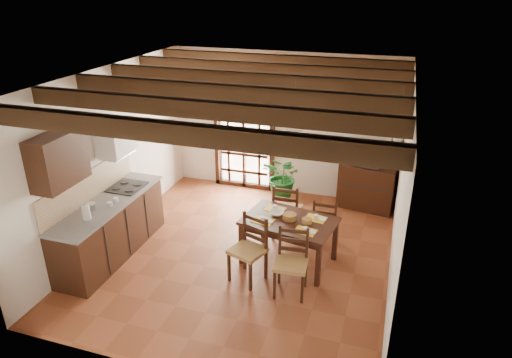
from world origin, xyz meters
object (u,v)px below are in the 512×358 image
at_px(dining_table, 289,225).
at_px(sideboard, 367,187).
at_px(chair_far_right, 325,231).
at_px(chair_near_right, 291,274).
at_px(crt_tv, 370,156).
at_px(potted_plant, 284,178).
at_px(chair_near_left, 248,261).
at_px(chair_far_left, 287,220).
at_px(kitchen_counter, 111,227).
at_px(pendant_lamp, 294,131).

bearing_deg(dining_table, sideboard, 75.92).
xyz_separation_m(chair_far_right, sideboard, (0.52, 1.57, 0.17)).
xyz_separation_m(chair_near_right, crt_tv, (0.75, 2.92, 0.76)).
bearing_deg(potted_plant, chair_near_left, -87.66).
bearing_deg(chair_far_left, chair_near_right, 105.12).
bearing_deg(potted_plant, sideboard, 14.86).
distance_m(dining_table, crt_tv, 2.43).
bearing_deg(dining_table, crt_tv, 75.86).
height_order(chair_far_left, crt_tv, crt_tv).
height_order(chair_far_left, potted_plant, potted_plant).
bearing_deg(sideboard, chair_near_left, -107.84).
height_order(kitchen_counter, pendant_lamp, pendant_lamp).
bearing_deg(sideboard, potted_plant, -156.35).
height_order(chair_near_left, pendant_lamp, pendant_lamp).
xyz_separation_m(chair_far_right, crt_tv, (0.52, 1.57, 0.79)).
bearing_deg(kitchen_counter, sideboard, 37.66).
xyz_separation_m(crt_tv, pendant_lamp, (-0.97, -2.09, 1.02)).
xyz_separation_m(chair_near_right, sideboard, (0.75, 2.92, 0.14)).
relative_size(dining_table, chair_far_left, 1.50).
distance_m(chair_near_right, chair_far_left, 1.52).
bearing_deg(chair_near_right, potted_plant, 101.82).
height_order(chair_far_left, chair_far_right, chair_far_left).
xyz_separation_m(chair_near_left, crt_tv, (1.41, 2.81, 0.75)).
height_order(dining_table, potted_plant, potted_plant).
bearing_deg(chair_far_left, potted_plant, -73.82).
height_order(dining_table, chair_far_left, chair_far_left).
relative_size(chair_far_right, pendant_lamp, 1.01).
distance_m(chair_far_left, pendant_lamp, 1.89).
xyz_separation_m(chair_near_left, potted_plant, (-0.10, 2.41, 0.26)).
bearing_deg(chair_near_left, pendant_lamp, 77.79).
distance_m(crt_tv, potted_plant, 1.63).
bearing_deg(chair_far_right, chair_near_left, 54.00).
xyz_separation_m(dining_table, chair_far_right, (0.45, 0.62, -0.37)).
relative_size(chair_near_right, chair_far_right, 1.11).
distance_m(kitchen_counter, crt_tv, 4.66).
distance_m(chair_near_left, potted_plant, 2.43).
relative_size(chair_near_left, pendant_lamp, 1.16).
height_order(chair_near_left, chair_near_right, chair_near_left).
distance_m(chair_far_left, chair_far_right, 0.67).
bearing_deg(chair_near_left, chair_far_right, 73.70).
xyz_separation_m(dining_table, sideboard, (0.97, 2.19, -0.20)).
bearing_deg(dining_table, chair_near_left, -115.93).
relative_size(chair_far_left, sideboard, 0.96).
height_order(kitchen_counter, chair_far_right, kitchen_counter).
xyz_separation_m(chair_far_right, pendant_lamp, (-0.45, -0.52, 1.81)).
relative_size(chair_far_right, sideboard, 0.84).
bearing_deg(pendant_lamp, chair_near_right, -75.72).
bearing_deg(sideboard, pendant_lamp, -105.99).
relative_size(dining_table, potted_plant, 0.67).
relative_size(chair_near_left, chair_far_right, 1.14).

